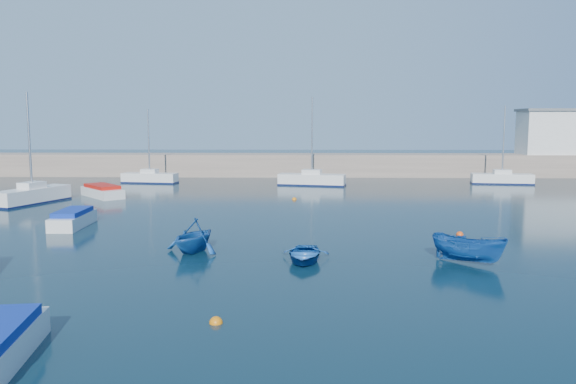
{
  "coord_description": "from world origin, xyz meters",
  "views": [
    {
      "loc": [
        -0.93,
        -20.5,
        6.34
      ],
      "look_at": [
        -1.75,
        17.53,
        1.6
      ],
      "focal_mm": 35.0,
      "sensor_mm": 36.0,
      "label": 1
    }
  ],
  "objects_px": {
    "harbor_office": "(565,133)",
    "motorboat_1": "(73,219)",
    "sailboat_7": "(502,178)",
    "dinghy_right": "(468,249)",
    "sailboat_5": "(150,177)",
    "sailboat_6": "(312,179)",
    "motorboat_2": "(102,191)",
    "dinghy_left": "(194,236)",
    "sailboat_3": "(32,195)",
    "dinghy_center": "(304,254)"
  },
  "relations": [
    {
      "from": "harbor_office",
      "to": "motorboat_2",
      "type": "relative_size",
      "value": 1.97
    },
    {
      "from": "dinghy_center",
      "to": "motorboat_1",
      "type": "bearing_deg",
      "value": 154.53
    },
    {
      "from": "harbor_office",
      "to": "motorboat_1",
      "type": "relative_size",
      "value": 2.27
    },
    {
      "from": "sailboat_7",
      "to": "dinghy_center",
      "type": "bearing_deg",
      "value": 156.15
    },
    {
      "from": "sailboat_5",
      "to": "sailboat_7",
      "type": "bearing_deg",
      "value": -81.48
    },
    {
      "from": "sailboat_6",
      "to": "dinghy_right",
      "type": "distance_m",
      "value": 32.18
    },
    {
      "from": "motorboat_1",
      "to": "motorboat_2",
      "type": "relative_size",
      "value": 0.87
    },
    {
      "from": "sailboat_5",
      "to": "sailboat_7",
      "type": "xyz_separation_m",
      "value": [
        36.65,
        -0.13,
        0.0
      ]
    },
    {
      "from": "sailboat_7",
      "to": "dinghy_right",
      "type": "distance_m",
      "value": 35.77
    },
    {
      "from": "harbor_office",
      "to": "sailboat_6",
      "type": "bearing_deg",
      "value": -161.3
    },
    {
      "from": "dinghy_left",
      "to": "sailboat_3",
      "type": "bearing_deg",
      "value": 157.13
    },
    {
      "from": "sailboat_5",
      "to": "dinghy_right",
      "type": "xyz_separation_m",
      "value": [
        23.37,
        -33.35,
        0.08
      ]
    },
    {
      "from": "sailboat_5",
      "to": "dinghy_center",
      "type": "height_order",
      "value": "sailboat_5"
    },
    {
      "from": "harbor_office",
      "to": "sailboat_3",
      "type": "relative_size",
      "value": 1.16
    },
    {
      "from": "motorboat_2",
      "to": "dinghy_right",
      "type": "height_order",
      "value": "dinghy_right"
    },
    {
      "from": "sailboat_5",
      "to": "dinghy_right",
      "type": "distance_m",
      "value": 40.72
    },
    {
      "from": "sailboat_7",
      "to": "dinghy_center",
      "type": "distance_m",
      "value": 38.93
    },
    {
      "from": "sailboat_5",
      "to": "sailboat_7",
      "type": "relative_size",
      "value": 0.96
    },
    {
      "from": "sailboat_5",
      "to": "dinghy_left",
      "type": "xyz_separation_m",
      "value": [
        10.57,
        -31.38,
        0.24
      ]
    },
    {
      "from": "sailboat_3",
      "to": "sailboat_5",
      "type": "distance_m",
      "value": 15.92
    },
    {
      "from": "sailboat_7",
      "to": "motorboat_2",
      "type": "xyz_separation_m",
      "value": [
        -37.73,
        -11.05,
        -0.09
      ]
    },
    {
      "from": "dinghy_center",
      "to": "sailboat_5",
      "type": "bearing_deg",
      "value": 120.8
    },
    {
      "from": "sailboat_5",
      "to": "sailboat_6",
      "type": "xyz_separation_m",
      "value": [
        16.97,
        -1.81,
        0.05
      ]
    },
    {
      "from": "sailboat_6",
      "to": "motorboat_2",
      "type": "distance_m",
      "value": 20.34
    },
    {
      "from": "sailboat_7",
      "to": "dinghy_right",
      "type": "relative_size",
      "value": 2.32
    },
    {
      "from": "harbor_office",
      "to": "sailboat_3",
      "type": "bearing_deg",
      "value": -155.86
    },
    {
      "from": "sailboat_5",
      "to": "sailboat_6",
      "type": "relative_size",
      "value": 0.87
    },
    {
      "from": "sailboat_3",
      "to": "sailboat_7",
      "type": "distance_m",
      "value": 44.48
    },
    {
      "from": "dinghy_center",
      "to": "dinghy_right",
      "type": "height_order",
      "value": "dinghy_right"
    },
    {
      "from": "harbor_office",
      "to": "sailboat_7",
      "type": "bearing_deg",
      "value": -140.17
    },
    {
      "from": "sailboat_6",
      "to": "motorboat_2",
      "type": "relative_size",
      "value": 1.74
    },
    {
      "from": "sailboat_6",
      "to": "sailboat_5",
      "type": "bearing_deg",
      "value": 96.11
    },
    {
      "from": "sailboat_5",
      "to": "sailboat_3",
      "type": "bearing_deg",
      "value": 169.46
    },
    {
      "from": "sailboat_6",
      "to": "dinghy_right",
      "type": "xyz_separation_m",
      "value": [
        6.4,
        -31.53,
        0.03
      ]
    },
    {
      "from": "sailboat_7",
      "to": "dinghy_left",
      "type": "relative_size",
      "value": 2.55
    },
    {
      "from": "motorboat_2",
      "to": "dinghy_center",
      "type": "height_order",
      "value": "motorboat_2"
    },
    {
      "from": "sailboat_3",
      "to": "dinghy_center",
      "type": "height_order",
      "value": "sailboat_3"
    },
    {
      "from": "sailboat_7",
      "to": "motorboat_1",
      "type": "relative_size",
      "value": 1.82
    },
    {
      "from": "dinghy_center",
      "to": "sailboat_3",
      "type": "bearing_deg",
      "value": 144.62
    },
    {
      "from": "sailboat_5",
      "to": "dinghy_left",
      "type": "height_order",
      "value": "sailboat_5"
    },
    {
      "from": "dinghy_right",
      "to": "sailboat_5",
      "type": "bearing_deg",
      "value": 72.13
    },
    {
      "from": "sailboat_7",
      "to": "motorboat_2",
      "type": "distance_m",
      "value": 39.32
    },
    {
      "from": "sailboat_7",
      "to": "motorboat_2",
      "type": "height_order",
      "value": "sailboat_7"
    },
    {
      "from": "sailboat_6",
      "to": "dinghy_left",
      "type": "xyz_separation_m",
      "value": [
        -6.41,
        -29.56,
        0.19
      ]
    },
    {
      "from": "sailboat_5",
      "to": "dinghy_center",
      "type": "relative_size",
      "value": 2.45
    },
    {
      "from": "motorboat_1",
      "to": "dinghy_left",
      "type": "xyz_separation_m",
      "value": [
        8.63,
        -6.54,
        0.33
      ]
    },
    {
      "from": "harbor_office",
      "to": "motorboat_1",
      "type": "distance_m",
      "value": 55.86
    },
    {
      "from": "sailboat_3",
      "to": "sailboat_7",
      "type": "relative_size",
      "value": 1.08
    },
    {
      "from": "harbor_office",
      "to": "sailboat_7",
      "type": "relative_size",
      "value": 1.25
    },
    {
      "from": "harbor_office",
      "to": "dinghy_left",
      "type": "distance_m",
      "value": 53.8
    }
  ]
}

